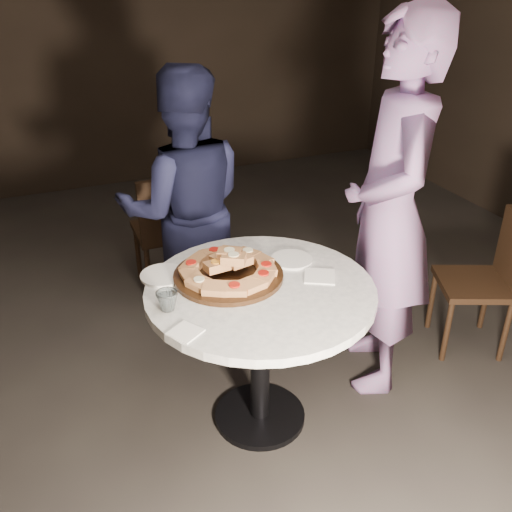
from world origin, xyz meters
The scene contains 13 objects.
floor centered at (0.00, 0.00, 0.00)m, with size 7.00×7.00×0.00m, color black.
table centered at (0.07, -0.10, 0.62)m, with size 1.23×1.23×0.76m.
serving_board centered at (-0.03, 0.03, 0.78)m, with size 0.50×0.50×0.02m, color black.
focaccia_pile centered at (-0.02, 0.03, 0.82)m, with size 0.44×0.44×0.12m.
plate_left centered at (-0.29, 0.15, 0.77)m, with size 0.21×0.21×0.01m, color white.
plate_right centered at (0.31, 0.06, 0.77)m, with size 0.20×0.20×0.01m, color white.
water_glass centered at (-0.35, -0.12, 0.81)m, with size 0.09×0.09×0.08m, color silver.
napkin_near centered at (-0.33, -0.30, 0.77)m, with size 0.11×0.11×0.01m, color white.
napkin_far centered at (0.36, -0.12, 0.77)m, with size 0.14×0.14×0.01m, color white.
chair_far centered at (0.00, 1.23, 0.50)m, with size 0.41×0.43×0.86m.
chair_right centered at (1.51, -0.03, 0.47)m, with size 0.52×0.51×0.81m.
diner_navy centered at (0.00, 0.80, 0.79)m, with size 0.77×0.60×1.58m, color black.
diner_teal centered at (0.80, 0.00, 0.95)m, with size 0.69×0.45×1.90m, color slate.
Camera 1 is at (-0.77, -2.07, 2.06)m, focal length 40.00 mm.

